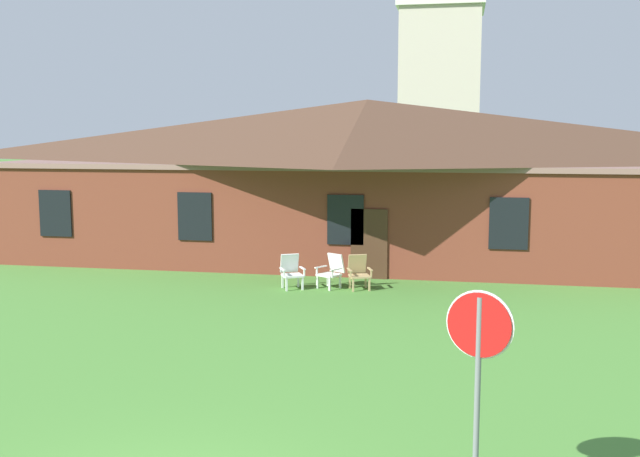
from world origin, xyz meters
The scene contains 6 objects.
brick_building centered at (0.00, 19.62, 2.81)m, with size 24.61×10.40×5.51m.
dome_tower centered at (1.94, 40.02, 8.08)m, with size 5.18×5.18×17.80m.
stop_sign centered at (3.60, 1.43, 1.83)m, with size 0.76×0.30×2.57m.
lawn_chair_by_porch centered at (-1.26, 12.83, 0.50)m, with size 0.82×0.86×0.96m.
lawn_chair_near_door centered at (-0.15, 13.11, 0.50)m, with size 0.84×0.86×0.96m.
lawn_chair_left_end centered at (0.61, 13.09, 0.50)m, with size 0.77×0.82×0.96m.
Camera 1 is at (3.35, -7.00, 4.37)m, focal length 41.41 mm.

